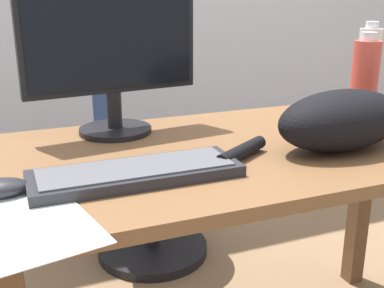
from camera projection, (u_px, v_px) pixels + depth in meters
name	position (u px, v px, depth m)	size (l,w,h in m)	color
desk	(255.00, 183.00, 1.27)	(1.38, 0.68, 0.74)	brown
office_chair	(139.00, 175.00, 2.01)	(0.49, 0.48, 0.88)	black
monitor	(112.00, 51.00, 1.26)	(0.48, 0.20, 0.41)	black
keyboard	(136.00, 173.00, 1.00)	(0.44, 0.15, 0.03)	#232328
cat	(349.00, 117.00, 1.17)	(0.61, 0.20, 0.20)	black
paper_sheet	(23.00, 223.00, 0.80)	(0.21, 0.30, 0.00)	white
water_bottle	(364.00, 81.00, 1.40)	(0.08, 0.08, 0.27)	#D84C3D
spray_bottle	(368.00, 65.00, 1.66)	(0.08, 0.08, 0.28)	silver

